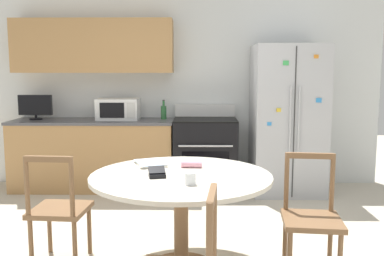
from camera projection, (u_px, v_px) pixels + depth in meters
back_wall at (162, 77)px, 5.70m from camera, size 5.20×0.44×2.60m
kitchen_counter at (94, 154)px, 5.54m from camera, size 2.07×0.64×0.90m
refrigerator at (287, 120)px, 5.35m from camera, size 0.87×0.81×1.84m
oven_range at (205, 154)px, 5.49m from camera, size 0.79×0.68×1.08m
microwave at (118, 109)px, 5.51m from camera, size 0.53×0.36×0.27m
countertop_tv at (35, 106)px, 5.49m from camera, size 0.43×0.16×0.32m
counter_bottle at (164, 112)px, 5.55m from camera, size 0.07×0.07×0.25m
dining_table at (181, 190)px, 3.23m from camera, size 1.37×1.37×0.75m
dining_chair_left at (59, 210)px, 3.36m from camera, size 0.45×0.45×0.90m
dining_chair_right at (311, 219)px, 3.17m from camera, size 0.46×0.46×0.90m
candle_glass at (190, 179)px, 2.92m from camera, size 0.08×0.08×0.08m
folded_napkin at (192, 164)px, 3.44m from camera, size 0.17×0.06×0.05m
wallet at (157, 173)px, 3.14m from camera, size 0.14×0.15×0.07m
mail_stack at (150, 163)px, 3.55m from camera, size 0.32×0.36×0.02m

